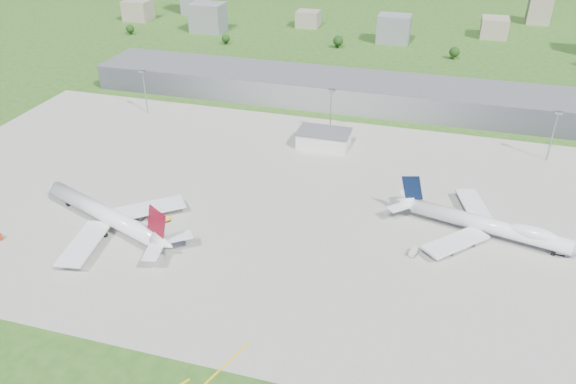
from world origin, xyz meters
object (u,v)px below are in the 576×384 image
(van_white_near, at_px, (414,253))
(van_white_far, at_px, (560,252))
(airliner_blue_quad, at_px, (489,226))
(airliner_red_twin, at_px, (108,216))
(tug_yellow, at_px, (167,220))

(van_white_near, xyz_separation_m, van_white_far, (52.74, 15.76, -0.10))
(airliner_blue_quad, relative_size, van_white_far, 17.26)
(airliner_red_twin, bearing_deg, airliner_blue_quad, -145.17)
(tug_yellow, bearing_deg, van_white_far, -42.33)
(airliner_red_twin, bearing_deg, van_white_near, -151.55)
(airliner_blue_quad, xyz_separation_m, tug_yellow, (-126.12, -25.22, -4.49))
(airliner_red_twin, relative_size, airliner_blue_quad, 1.03)
(airliner_red_twin, height_order, airliner_blue_quad, airliner_red_twin)
(airliner_red_twin, bearing_deg, van_white_far, -148.66)
(airliner_blue_quad, bearing_deg, tug_yellow, -155.51)
(tug_yellow, relative_size, van_white_far, 0.86)
(airliner_blue_quad, height_order, van_white_near, airliner_blue_quad)
(airliner_red_twin, xyz_separation_m, airliner_blue_quad, (146.21, 35.85, -0.39))
(airliner_red_twin, height_order, van_white_near, airliner_red_twin)
(tug_yellow, bearing_deg, airliner_blue_quad, -38.74)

